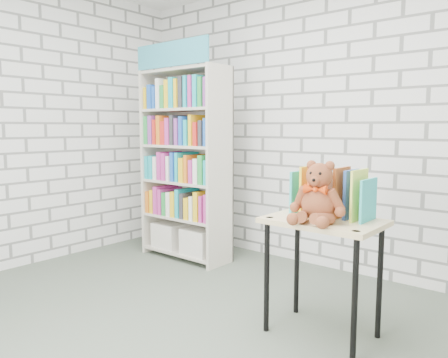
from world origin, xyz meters
The scene contains 6 objects.
ground centered at (0.00, 0.00, 0.00)m, with size 4.50×4.50×0.00m, color #4B5548.
room_shell centered at (0.00, 0.00, 1.78)m, with size 4.52×4.02×2.81m.
bookshelf centered at (-1.21, 1.36, 0.99)m, with size 0.97×0.38×2.18m.
display_table centered at (0.69, 0.69, 0.67)m, with size 0.72×0.50×0.78m.
table_books centered at (0.69, 0.81, 0.92)m, with size 0.50×0.22×0.30m.
teddy_bear centered at (0.70, 0.58, 0.93)m, with size 0.35×0.33×0.38m.
Camera 1 is at (1.96, -1.83, 1.36)m, focal length 35.00 mm.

